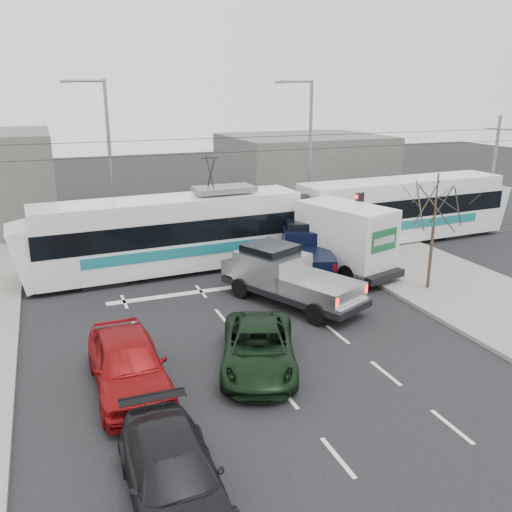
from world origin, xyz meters
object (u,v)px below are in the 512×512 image
object	(u,v)px
dark_car	(174,476)
tram	(297,220)
traffic_signal	(360,213)
green_car	(259,348)
navy_pickup	(305,248)
red_car	(128,363)
street_lamp_far	(106,152)
silver_pickup	(285,275)
street_lamp_near	(307,148)
box_truck	(336,238)
bare_tree	(436,206)

from	to	relation	value
dark_car	tram	bearing A→B (deg)	57.18
traffic_signal	dark_car	xyz separation A→B (m)	(-12.15, -12.54, -2.05)
traffic_signal	green_car	world-z (taller)	traffic_signal
dark_car	traffic_signal	bearing A→B (deg)	46.38
navy_pickup	red_car	world-z (taller)	navy_pickup
street_lamp_far	tram	world-z (taller)	street_lamp_far
tram	green_car	size ratio (longest dim) A/B	5.37
street_lamp_far	navy_pickup	xyz separation A→B (m)	(7.91, -9.20, -3.94)
traffic_signal	silver_pickup	bearing A→B (deg)	-151.52
street_lamp_far	green_car	world-z (taller)	street_lamp_far
street_lamp_far	red_car	distance (m)	17.68
tram	silver_pickup	world-z (taller)	tram
street_lamp_near	red_car	world-z (taller)	street_lamp_near
traffic_signal	navy_pickup	distance (m)	3.18
street_lamp_near	silver_pickup	bearing A→B (deg)	-120.40
street_lamp_far	traffic_signal	bearing A→B (deg)	-41.72
silver_pickup	red_car	size ratio (longest dim) A/B	1.31
tram	dark_car	bearing A→B (deg)	-126.24
box_truck	dark_car	bearing A→B (deg)	-147.82
street_lamp_far	silver_pickup	distance (m)	14.05
street_lamp_near	box_truck	xyz separation A→B (m)	(-2.17, -7.62, -3.46)
traffic_signal	silver_pickup	size ratio (longest dim) A/B	0.55
traffic_signal	navy_pickup	xyz separation A→B (m)	(-2.75, 0.30, -1.57)
bare_tree	box_truck	xyz separation A→B (m)	(-2.46, 3.88, -2.14)
silver_pickup	red_car	xyz separation A→B (m)	(-7.11, -4.75, -0.28)
navy_pickup	dark_car	bearing A→B (deg)	-107.09
street_lamp_near	tram	bearing A→B (deg)	-121.73
bare_tree	tram	distance (m)	7.91
traffic_signal	red_car	distance (m)	14.59
green_car	dark_car	distance (m)	6.17
street_lamp_far	green_car	size ratio (longest dim) A/B	1.83
red_car	dark_car	bearing A→B (deg)	-88.42
traffic_signal	dark_car	world-z (taller)	traffic_signal
bare_tree	red_car	xyz separation A→B (m)	(-13.46, -3.58, -2.93)
tram	red_car	size ratio (longest dim) A/B	5.23
street_lamp_far	box_truck	size ratio (longest dim) A/B	1.27
silver_pickup	box_truck	xyz separation A→B (m)	(3.89, 2.72, 0.52)
street_lamp_near	dark_car	distance (m)	24.29
silver_pickup	traffic_signal	bearing A→B (deg)	3.61
bare_tree	tram	world-z (taller)	tram
dark_car	bare_tree	bearing A→B (deg)	33.23
street_lamp_far	red_car	bearing A→B (deg)	-95.58
navy_pickup	dark_car	distance (m)	15.93
box_truck	street_lamp_near	bearing A→B (deg)	57.33
silver_pickup	green_car	bearing A→B (deg)	-147.28
street_lamp_far	dark_car	xyz separation A→B (m)	(-1.49, -22.04, -4.42)
green_car	dark_car	xyz separation A→B (m)	(-3.83, -4.83, 0.01)
traffic_signal	silver_pickup	distance (m)	6.15
street_lamp_near	street_lamp_far	world-z (taller)	same
silver_pickup	navy_pickup	world-z (taller)	navy_pickup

